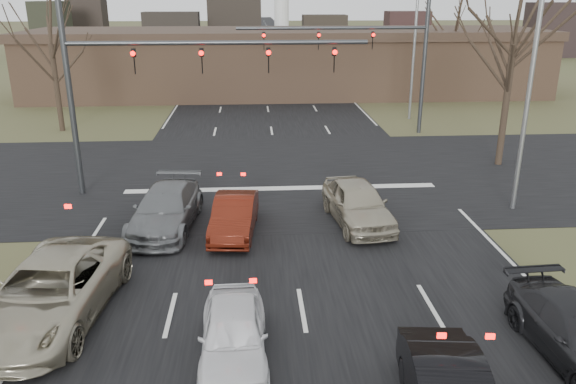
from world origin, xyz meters
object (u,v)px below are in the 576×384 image
mast_arm_near (151,72)px  streetlight_right_far (412,34)px  car_white_sedan (233,333)px  car_grey_ahead (166,209)px  streetlight_right_near (528,65)px  mast_arm_far (378,49)px  car_silver_ahead (358,203)px  car_red_ahead (234,216)px  building (289,62)px  car_silver_suv (51,291)px

mast_arm_near → streetlight_right_far: bearing=43.9°
car_white_sedan → car_grey_ahead: car_grey_ahead is taller
streetlight_right_near → car_white_sedan: 14.72m
mast_arm_far → streetlight_right_far: bearing=51.9°
streetlight_right_near → car_silver_ahead: bearing=-170.5°
streetlight_right_far → car_silver_ahead: streetlight_right_far is taller
mast_arm_far → car_red_ahead: bearing=-118.9°
building → car_white_sedan: size_ratio=11.03×
streetlight_right_near → car_red_ahead: 11.93m
streetlight_right_near → car_white_sedan: (-10.59, -8.96, -4.93)m
car_white_sedan → car_red_ahead: car_red_ahead is taller
car_silver_suv → car_silver_ahead: (9.08, 5.92, -0.02)m
car_grey_ahead → car_silver_ahead: (6.96, -0.03, 0.05)m
car_white_sedan → car_silver_ahead: (4.35, 7.91, 0.13)m
building → mast_arm_near: mast_arm_near is taller
streetlight_right_near → car_silver_suv: bearing=-155.6°
streetlight_right_far → car_red_ahead: 22.34m
building → mast_arm_near: 26.14m
streetlight_right_near → mast_arm_near: bearing=167.9°
mast_arm_near → car_grey_ahead: 5.98m
car_silver_ahead → car_silver_suv: bearing=-153.8°
building → car_silver_ahead: building is taller
car_grey_ahead → car_white_sedan: bearing=-66.2°
mast_arm_far → car_grey_ahead: mast_arm_far is taller
building → car_silver_ahead: (0.58, -29.05, -1.88)m
mast_arm_near → mast_arm_far: same height
mast_arm_near → car_grey_ahead: (0.85, -4.02, -4.34)m
mast_arm_near → streetlight_right_far: 20.20m
car_white_sedan → car_red_ahead: (-0.15, 7.28, 0.01)m
streetlight_right_far → car_silver_ahead: 19.85m
car_silver_suv → car_red_ahead: bearing=55.3°
building → streetlight_right_far: 13.53m
car_grey_ahead → car_red_ahead: (2.46, -0.65, -0.07)m
streetlight_right_near → car_grey_ahead: 14.10m
streetlight_right_near → car_white_sedan: streetlight_right_near is taller
mast_arm_near → building: bearing=73.9°
car_silver_suv → mast_arm_near: bearing=89.0°
streetlight_right_near → car_grey_ahead: (-13.20, -1.02, -4.85)m
mast_arm_far → car_silver_ahead: (-3.60, -14.05, -4.23)m
car_red_ahead → streetlight_right_far: bearing=64.2°
mast_arm_near → car_white_sedan: mast_arm_near is taller
mast_arm_near → streetlight_right_near: size_ratio=1.21×
car_white_sedan → car_red_ahead: bearing=90.2°
building → streetlight_right_near: size_ratio=4.24×
streetlight_right_near → car_silver_suv: 17.49m
mast_arm_near → streetlight_right_near: streetlight_right_near is taller
car_grey_ahead → car_silver_ahead: bearing=5.4°
mast_arm_near → car_silver_suv: (-1.27, -9.96, -4.26)m
mast_arm_far → car_red_ahead: 17.32m
streetlight_right_far → car_silver_suv: 29.11m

